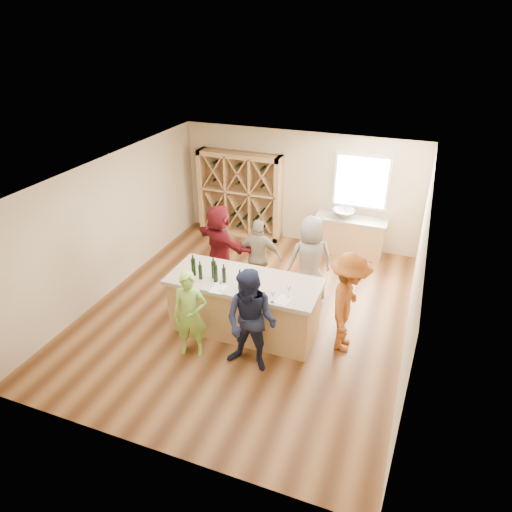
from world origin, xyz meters
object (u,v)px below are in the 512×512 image
(person_server, at_px, (348,303))
(person_far_right, at_px, (310,260))
(person_far_mid, at_px, (259,257))
(wine_bottle_f, at_px, (240,281))
(tasting_counter_base, at_px, (244,307))
(wine_bottle_b, at_px, (200,272))
(wine_bottle_e, at_px, (224,275))
(person_far_left, at_px, (220,245))
(wine_rack, at_px, (240,195))
(sink, at_px, (343,213))
(person_near_right, at_px, (251,322))
(wine_bottle_c, at_px, (214,270))
(wine_bottle_a, at_px, (194,267))
(person_near_left, at_px, (190,315))
(wine_bottle_d, at_px, (215,273))

(person_server, xyz_separation_m, person_far_right, (-0.98, 1.24, -0.00))
(person_far_mid, xyz_separation_m, wine_bottle_f, (0.27, -1.66, 0.42))
(tasting_counter_base, distance_m, wine_bottle_f, 0.79)
(person_far_right, bearing_deg, wine_bottle_b, 16.75)
(wine_bottle_e, distance_m, person_far_left, 1.86)
(wine_rack, bearing_deg, sink, -1.49)
(wine_bottle_b, xyz_separation_m, person_near_right, (1.21, -0.65, -0.31))
(wine_bottle_c, bearing_deg, wine_bottle_b, -149.85)
(tasting_counter_base, distance_m, wine_bottle_b, 1.05)
(person_server, bearing_deg, wine_bottle_a, 95.43)
(wine_bottle_b, xyz_separation_m, person_far_mid, (0.51, 1.60, -0.40))
(wine_rack, xyz_separation_m, person_far_mid, (1.45, -2.49, -0.29))
(wine_bottle_f, bearing_deg, person_near_left, -136.39)
(person_near_right, height_order, person_far_mid, person_near_right)
(wine_bottle_d, distance_m, person_server, 2.32)
(wine_rack, xyz_separation_m, person_far_right, (2.51, -2.45, -0.18))
(wine_bottle_e, distance_m, person_server, 2.17)
(wine_bottle_d, relative_size, person_far_right, 0.17)
(person_near_right, bearing_deg, person_far_mid, 110.31)
(wine_rack, bearing_deg, person_server, -46.58)
(wine_rack, bearing_deg, wine_bottle_a, -79.17)
(wine_bottle_c, height_order, person_far_right, person_far_right)
(wine_bottle_c, height_order, person_near_left, person_near_left)
(person_near_left, relative_size, person_near_right, 0.88)
(sink, xyz_separation_m, person_server, (0.79, -3.62, -0.09))
(sink, bearing_deg, person_far_left, -132.65)
(wine_bottle_c, bearing_deg, person_near_right, -37.50)
(wine_rack, xyz_separation_m, person_near_left, (1.07, -4.78, -0.31))
(tasting_counter_base, distance_m, person_far_left, 1.87)
(wine_bottle_d, bearing_deg, person_far_left, 112.62)
(person_far_right, bearing_deg, wine_bottle_f, 35.57)
(wine_bottle_a, bearing_deg, person_near_right, -27.80)
(tasting_counter_base, height_order, person_far_left, person_far_left)
(sink, distance_m, wine_bottle_c, 4.21)
(person_far_mid, bearing_deg, tasting_counter_base, 91.70)
(wine_bottle_b, distance_m, person_far_mid, 1.73)
(person_near_left, height_order, person_far_mid, person_far_mid)
(person_far_mid, bearing_deg, wine_bottle_f, 91.72)
(wine_bottle_c, distance_m, person_far_right, 2.07)
(sink, xyz_separation_m, person_far_mid, (-1.25, -2.42, -0.20))
(wine_bottle_d, xyz_separation_m, person_far_mid, (0.22, 1.59, -0.43))
(sink, bearing_deg, person_server, -77.64)
(wine_bottle_b, bearing_deg, wine_bottle_f, -4.56)
(wine_bottle_a, distance_m, wine_bottle_c, 0.38)
(wine_bottle_d, bearing_deg, tasting_counter_base, 26.53)
(tasting_counter_base, bearing_deg, wine_bottle_f, -80.54)
(wine_bottle_e, bearing_deg, sink, 71.57)
(wine_bottle_d, bearing_deg, person_near_right, -36.01)
(person_far_mid, bearing_deg, person_far_right, 174.37)
(person_near_left, relative_size, person_far_mid, 0.98)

